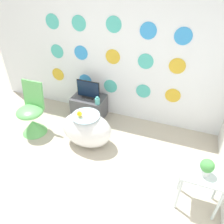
% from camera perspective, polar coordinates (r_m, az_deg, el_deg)
% --- Properties ---
extents(ground_plane, '(12.00, 12.00, 0.00)m').
position_cam_1_polar(ground_plane, '(3.08, -14.71, -21.85)').
color(ground_plane, '#BCB29E').
extents(wall_back_dotted, '(4.93, 0.05, 2.60)m').
position_cam_1_polar(wall_back_dotted, '(3.77, 0.14, 16.26)').
color(wall_back_dotted, white).
rests_on(wall_back_dotted, ground_plane).
extents(bathtub, '(0.82, 0.53, 0.59)m').
position_cam_1_polar(bathtub, '(3.51, -6.58, -4.51)').
color(bathtub, white).
rests_on(bathtub, ground_plane).
extents(rubber_duck, '(0.08, 0.09, 0.09)m').
position_cam_1_polar(rubber_duck, '(3.28, -8.55, -0.42)').
color(rubber_duck, yellow).
rests_on(rubber_duck, bathtub).
extents(chair, '(0.45, 0.45, 0.91)m').
position_cam_1_polar(chair, '(3.97, -20.10, -1.56)').
color(chair, '#66C166').
rests_on(chair, ground_plane).
extents(tv_cabinet, '(0.60, 0.43, 0.42)m').
position_cam_1_polar(tv_cabinet, '(4.17, -5.93, 1.39)').
color(tv_cabinet, '#4C4C51').
rests_on(tv_cabinet, ground_plane).
extents(tv, '(0.44, 0.12, 0.33)m').
position_cam_1_polar(tv, '(3.98, -6.24, 5.70)').
color(tv, black).
rests_on(tv, tv_cabinet).
extents(vase, '(0.09, 0.09, 0.14)m').
position_cam_1_polar(vase, '(3.83, -3.84, 2.93)').
color(vase, '#51B2AD').
rests_on(vase, tv_cabinet).
extents(side_table, '(0.48, 0.34, 0.56)m').
position_cam_1_polar(side_table, '(2.82, 22.44, -16.14)').
color(side_table, silver).
rests_on(side_table, ground_plane).
extents(potted_plant_left, '(0.15, 0.15, 0.21)m').
position_cam_1_polar(potted_plant_left, '(2.65, 23.58, -12.95)').
color(potted_plant_left, white).
rests_on(potted_plant_left, side_table).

